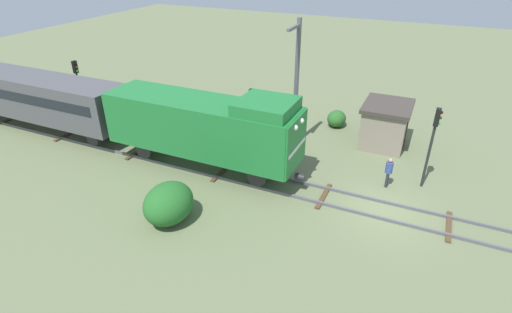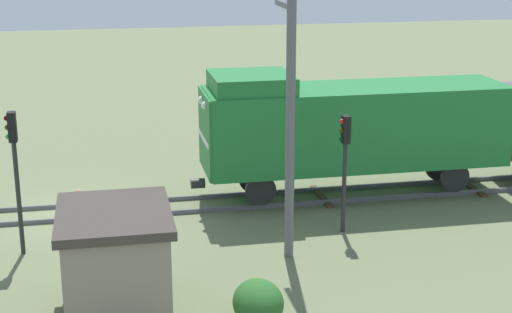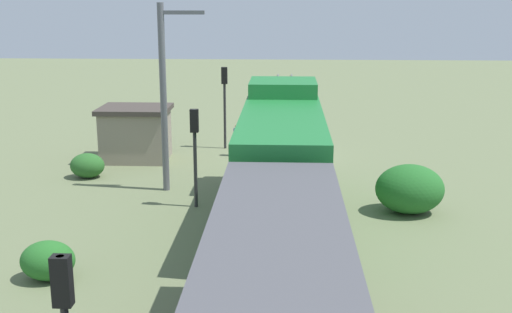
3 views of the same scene
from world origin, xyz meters
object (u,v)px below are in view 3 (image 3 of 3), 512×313
object	(u,v)px
traffic_signal_near	(225,93)
relay_hut	(136,133)
traffic_signal_mid	(195,139)
catenary_mast	(165,94)
locomotive	(282,147)
worker_near_track	(237,137)

from	to	relation	value
traffic_signal_near	relay_hut	world-z (taller)	traffic_signal_near
traffic_signal_near	traffic_signal_mid	distance (m)	10.21
traffic_signal_near	traffic_signal_mid	bearing A→B (deg)	88.88
catenary_mast	relay_hut	xyz separation A→B (m)	(2.56, -5.22, -2.81)
traffic_signal_mid	locomotive	bearing A→B (deg)	159.69
traffic_signal_mid	catenary_mast	bearing A→B (deg)	-55.21
traffic_signal_near	traffic_signal_mid	size ratio (longest dim) A/B	1.14
traffic_signal_near	catenary_mast	distance (m)	8.25
traffic_signal_mid	relay_hut	bearing A→B (deg)	-61.12
locomotive	worker_near_track	bearing A→B (deg)	-76.13
locomotive	relay_hut	xyz separation A→B (m)	(7.50, -8.69, -1.38)
locomotive	traffic_signal_mid	distance (m)	3.63
worker_near_track	relay_hut	distance (m)	5.22
worker_near_track	traffic_signal_near	bearing A→B (deg)	64.28
locomotive	worker_near_track	distance (m)	10.17
traffic_signal_near	catenary_mast	xyz separation A→B (m)	(1.74, 7.99, 1.11)
traffic_signal_near	worker_near_track	world-z (taller)	traffic_signal_near
traffic_signal_mid	catenary_mast	distance (m)	3.06
relay_hut	locomotive	bearing A→B (deg)	130.79
traffic_signal_near	catenary_mast	size ratio (longest dim) A/B	0.57
relay_hut	traffic_signal_mid	bearing A→B (deg)	118.88
relay_hut	catenary_mast	bearing A→B (deg)	116.14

